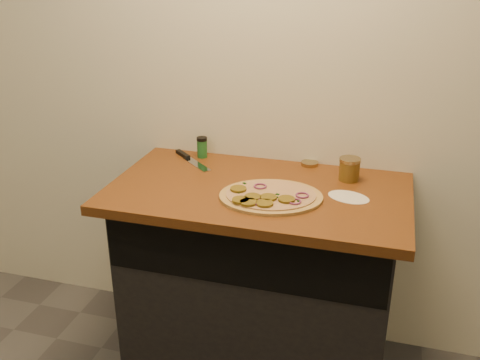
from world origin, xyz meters
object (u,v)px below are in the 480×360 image
(chefs_knife, at_px, (189,159))
(salsa_jar, at_px, (349,169))
(spice_shaker, at_px, (202,147))
(pizza, at_px, (270,196))

(chefs_knife, distance_m, salsa_jar, 0.72)
(chefs_knife, bearing_deg, spice_shaker, 49.80)
(pizza, distance_m, chefs_knife, 0.54)
(pizza, bearing_deg, chefs_knife, 145.66)
(pizza, relative_size, spice_shaker, 4.90)
(pizza, xyz_separation_m, chefs_knife, (-0.45, 0.31, -0.00))
(salsa_jar, xyz_separation_m, spice_shaker, (-0.68, 0.09, -0.00))
(chefs_knife, xyz_separation_m, spice_shaker, (0.04, 0.05, 0.04))
(chefs_knife, distance_m, spice_shaker, 0.08)
(pizza, xyz_separation_m, salsa_jar, (0.27, 0.27, 0.04))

